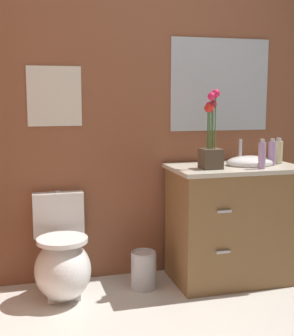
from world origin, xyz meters
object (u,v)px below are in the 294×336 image
Objects in this scene: trash_bin at (144,270)px; wall_poster at (54,96)px; wall_mirror at (220,85)px; vanity_cabinet at (234,222)px; toilet at (62,262)px; soap_bottle at (262,155)px; lotion_bottle at (272,153)px; hand_wash_bottle at (278,152)px; flower_vase at (211,141)px.

wall_poster is at bearing 152.78° from trash_bin.
wall_mirror is (1.26, 0.00, 0.09)m from wall_poster.
vanity_cabinet reaches higher than trash_bin.
wall_poster is (0.00, 0.27, 1.12)m from toilet.
soap_bottle is 0.20m from lotion_bottle.
hand_wash_bottle reaches higher than toilet.
wall_mirror reaches higher than soap_bottle.
soap_bottle is at bearing -18.88° from wall_poster.
toilet is 2.54× the size of trash_bin.
toilet is at bearing -168.00° from wall_mirror.
vanity_cabinet is 1.89× the size of flower_vase.
hand_wash_bottle reaches higher than vanity_cabinet.
flower_vase is at bearing -160.99° from vanity_cabinet.
vanity_cabinet is 0.58m from lotion_bottle.
hand_wash_bottle is 0.68m from wall_mirror.
lotion_bottle is 1.62m from wall_poster.
vanity_cabinet is at bearing -1.20° from toilet.
hand_wash_bottle is at bearing 8.97° from flower_vase.
wall_mirror is at bearing 90.53° from vanity_cabinet.
toilet is at bearing 171.61° from soap_bottle.
flower_vase is at bearing -9.52° from trash_bin.
toilet is 3.53× the size of hand_wash_bottle.
lotion_bottle is at bearing -51.29° from wall_mirror.
vanity_cabinet is 1.05m from wall_mirror.
hand_wash_bottle is (0.24, 0.19, -0.01)m from soap_bottle.
soap_bottle is 0.26× the size of wall_mirror.
hand_wash_bottle is at bearing 34.77° from lotion_bottle.
trash_bin is at bearing -179.24° from hand_wash_bottle.
trash_bin is (0.57, -0.03, -0.11)m from toilet.
soap_bottle is 0.31m from hand_wash_bottle.
wall_mirror is at bearing 23.12° from trash_bin.
hand_wash_bottle is 1.33m from trash_bin.
wall_poster is (-1.26, 0.29, 0.92)m from vanity_cabinet.
hand_wash_bottle is at bearing 2.29° from vanity_cabinet.
lotion_bottle is 0.47× the size of wall_poster.
wall_mirror is (-0.27, 0.34, 0.50)m from lotion_bottle.
vanity_cabinet is 4.99× the size of soap_bottle.
vanity_cabinet is 2.48× the size of wall_poster.
flower_vase is 0.69× the size of wall_mirror.
vanity_cabinet is 0.62m from hand_wash_bottle.
soap_bottle is 1.51m from wall_poster.
vanity_cabinet is 5.30× the size of lotion_bottle.
soap_bottle is at bearing -139.90° from lotion_bottle.
lotion_bottle is at bearing -9.70° from vanity_cabinet.
trash_bin is (-0.96, 0.05, -0.81)m from lotion_bottle.
wall_mirror is at bearing 104.04° from soap_bottle.
flower_vase is 0.58m from wall_mirror.
soap_bottle is at bearing -16.21° from flower_vase.
toilet is 1.56m from soap_bottle.
flower_vase reaches higher than toilet.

